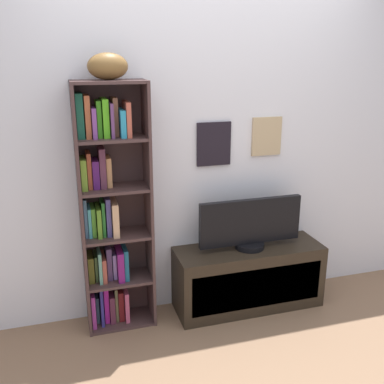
{
  "coord_description": "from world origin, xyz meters",
  "views": [
    {
      "loc": [
        -0.96,
        -1.88,
        1.88
      ],
      "look_at": [
        -0.15,
        0.85,
        0.99
      ],
      "focal_mm": 41.21,
      "sensor_mm": 36.0,
      "label": 1
    }
  ],
  "objects": [
    {
      "name": "back_wall",
      "position": [
        0.0,
        1.13,
        1.23
      ],
      "size": [
        4.8,
        0.08,
        2.45
      ],
      "color": "silver",
      "rests_on": "ground"
    },
    {
      "name": "bookshelf",
      "position": [
        -0.69,
        1.0,
        0.84
      ],
      "size": [
        0.48,
        0.27,
        1.73
      ],
      "color": "#432E2D",
      "rests_on": "ground"
    },
    {
      "name": "television",
      "position": [
        0.32,
        0.91,
        0.68
      ],
      "size": [
        0.79,
        0.22,
        0.38
      ],
      "color": "black",
      "rests_on": "tv_stand"
    },
    {
      "name": "tv_stand",
      "position": [
        0.32,
        0.91,
        0.24
      ],
      "size": [
        1.13,
        0.38,
        0.49
      ],
      "color": "black",
      "rests_on": "ground"
    },
    {
      "name": "football",
      "position": [
        -0.65,
        0.97,
        1.81
      ],
      "size": [
        0.25,
        0.17,
        0.16
      ],
      "primitive_type": "ellipsoid",
      "rotation": [
        0.0,
        0.0,
        0.02
      ],
      "color": "brown",
      "rests_on": "bookshelf"
    }
  ]
}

